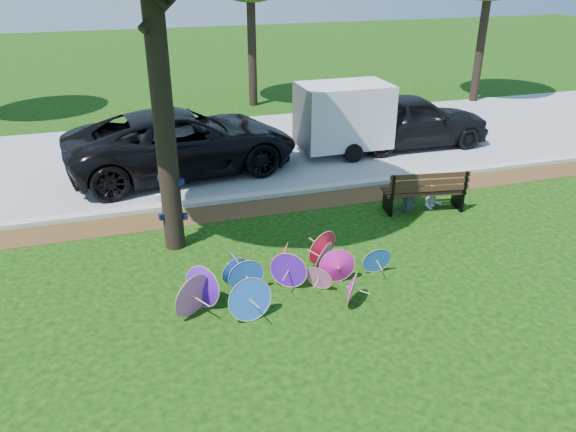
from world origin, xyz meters
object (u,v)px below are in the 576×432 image
Objects in this scene: cargo_trailer at (344,115)px; park_bench at (423,189)px; black_van at (183,142)px; dark_pickup at (410,120)px; parasol_pile at (276,274)px; person_left at (410,190)px; person_right at (434,187)px.

cargo_trailer is 4.81m from park_bench.
cargo_trailer reaches higher than black_van.
dark_pickup is (7.68, 0.32, -0.04)m from black_van.
parasol_pile is 5.08m from person_left.
parasol_pile is at bearing -138.14° from person_right.
person_right reaches higher than park_bench.
dark_pickup is (6.88, 7.48, 0.53)m from parasol_pile.
park_bench is at bearing -136.79° from black_van.
park_bench is at bearing -86.60° from cargo_trailer.
park_bench is (4.66, 2.62, 0.17)m from parasol_pile.
person_right is at bearing 7.94° from person_left.
person_right is at bearing 159.96° from dark_pickup.
dark_pickup is 2.52× the size of park_bench.
cargo_trailer is at bearing 96.92° from person_left.
parasol_pile is 7.22m from black_van.
dark_pickup is 5.35m from park_bench.
black_van is 3.23× the size of park_bench.
park_bench reaches higher than parasol_pile.
parasol_pile is at bearing -141.84° from park_bench.
person_right is (5.81, -4.49, -0.39)m from black_van.
parasol_pile is 8.62m from cargo_trailer.
black_van reaches higher than parasol_pile.
cargo_trailer reaches higher than person_left.
person_left is (-2.57, -4.81, -0.34)m from dark_pickup.
person_left is 1.01× the size of person_right.
parasol_pile is at bearing -140.31° from person_left.
parasol_pile is 2.18× the size of park_bench.
person_left is at bearing -138.36° from black_van.
dark_pickup reaches higher than park_bench.
black_van is 7.35m from person_right.
person_right reaches higher than parasol_pile.
black_van is at bearing -177.53° from cargo_trailer.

